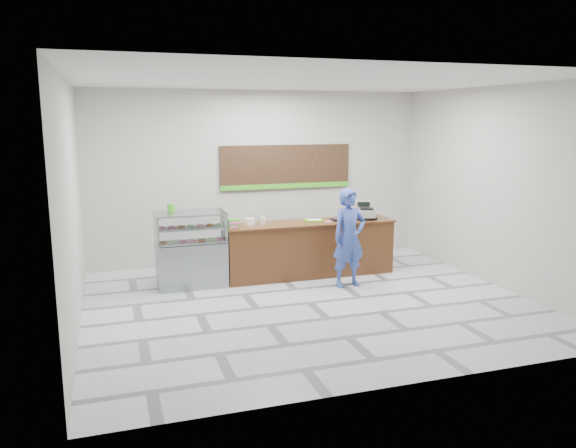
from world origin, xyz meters
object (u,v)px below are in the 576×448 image
object	(u,v)px
cash_register	(365,213)
customer	(349,238)
sales_counter	(309,249)
serving_tray	(314,220)
display_case	(191,249)

from	to	relation	value
cash_register	customer	world-z (taller)	customer
sales_counter	serving_tray	xyz separation A→B (m)	(0.13, 0.10, 0.52)
cash_register	customer	size ratio (longest dim) A/B	0.27
sales_counter	customer	size ratio (longest dim) A/B	1.87
display_case	serving_tray	xyz separation A→B (m)	(2.35, 0.10, 0.36)
cash_register	serving_tray	size ratio (longest dim) A/B	1.13
serving_tray	display_case	bearing A→B (deg)	-161.17
sales_counter	cash_register	distance (m)	1.28
sales_counter	display_case	size ratio (longest dim) A/B	2.45
cash_register	display_case	bearing A→B (deg)	-164.03
serving_tray	cash_register	bearing A→B (deg)	7.10
display_case	customer	xyz separation A→B (m)	(2.65, -0.87, 0.20)
customer	serving_tray	bearing A→B (deg)	99.95
display_case	serving_tray	distance (m)	2.38
customer	display_case	bearing A→B (deg)	154.47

